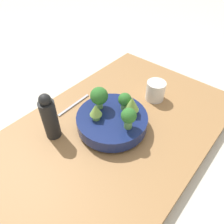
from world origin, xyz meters
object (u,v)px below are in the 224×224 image
cup (155,91)px  fork (74,105)px  bowl (112,121)px  pepper_mill (50,117)px

cup → fork: 0.36m
bowl → pepper_mill: 0.23m
bowl → cup: size_ratio=3.13×
bowl → cup: cup is taller
fork → bowl: bearing=92.7°
cup → pepper_mill: bearing=-22.0°
cup → fork: bearing=-41.8°
bowl → fork: (0.01, -0.21, -0.03)m
bowl → pepper_mill: (0.17, -0.14, 0.06)m
pepper_mill → fork: 0.20m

